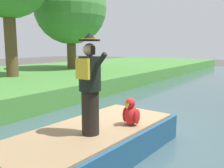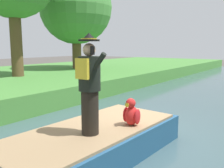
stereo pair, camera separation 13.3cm
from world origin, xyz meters
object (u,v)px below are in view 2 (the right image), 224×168
at_px(boat, 92,143).
at_px(person_pirate, 90,85).
at_px(tree_broad, 76,8).
at_px(parrot_plush, 131,114).

relative_size(boat, person_pirate, 2.31).
xyz_separation_m(person_pirate, tree_broad, (-8.89, 8.68, 3.17)).
height_order(boat, tree_broad, tree_broad).
distance_m(boat, tree_broad, 12.88).
relative_size(boat, tree_broad, 0.67).
bearing_deg(boat, tree_broad, 135.90).
xyz_separation_m(boat, person_pirate, (0.20, -0.26, 1.23)).
bearing_deg(person_pirate, parrot_plush, 54.39).
bearing_deg(parrot_plush, person_pirate, -110.58).
height_order(person_pirate, parrot_plush, person_pirate).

